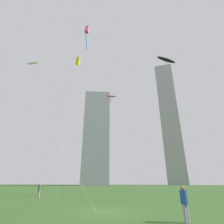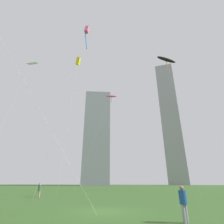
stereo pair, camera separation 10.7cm
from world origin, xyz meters
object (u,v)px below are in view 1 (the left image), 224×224
at_px(person_standing_0, 39,188).
at_px(distant_highrise_1, 169,121).
at_px(person_standing_1, 184,201).
at_px(person_standing_2, 39,189).
at_px(distant_highrise_0, 96,137).
at_px(kite_flying_1, 32,64).
at_px(kite_flying_2, 111,96).
at_px(kite_flying_5, 166,60).
at_px(kite_flying_3, 87,32).
at_px(kite_flying_0, 78,61).

xyz_separation_m(person_standing_0, distant_highrise_1, (38.84, 125.73, 51.69)).
xyz_separation_m(person_standing_1, person_standing_2, (-16.33, 12.61, 0.00)).
xyz_separation_m(person_standing_0, distant_highrise_0, (-16.04, 84.26, 29.70)).
relative_size(distant_highrise_0, distant_highrise_1, 0.58).
relative_size(person_standing_1, kite_flying_1, 0.07).
relative_size(person_standing_2, kite_flying_2, 0.06).
distance_m(distant_highrise_0, distant_highrise_1, 72.21).
distance_m(person_standing_1, person_standing_2, 20.63).
xyz_separation_m(person_standing_1, kite_flying_1, (-23.00, 14.11, 22.95)).
bearing_deg(kite_flying_1, distant_highrise_0, 97.49).
distance_m(person_standing_1, kite_flying_5, 31.82).
bearing_deg(person_standing_2, kite_flying_2, 70.95).
height_order(kite_flying_3, distant_highrise_1, distant_highrise_1).
distance_m(kite_flying_2, distant_highrise_1, 109.96).
relative_size(kite_flying_5, distant_highrise_0, 0.43).
bearing_deg(kite_flying_2, kite_flying_1, -113.93).
height_order(kite_flying_1, kite_flying_3, kite_flying_1).
bearing_deg(distant_highrise_1, kite_flying_0, -103.49).
xyz_separation_m(kite_flying_1, distant_highrise_1, (43.62, 127.16, 28.79)).
bearing_deg(kite_flying_0, person_standing_1, -54.97).
distance_m(kite_flying_3, distant_highrise_0, 98.61).
relative_size(kite_flying_3, distant_highrise_1, 0.20).
distance_m(kite_flying_3, distant_highrise_1, 142.79).
bearing_deg(kite_flying_2, kite_flying_5, -50.67).
relative_size(kite_flying_0, kite_flying_1, 1.45).
bearing_deg(kite_flying_1, kite_flying_3, -30.81).
bearing_deg(distant_highrise_1, person_standing_2, -100.13).
bearing_deg(person_standing_0, distant_highrise_0, 76.86).
bearing_deg(kite_flying_1, kite_flying_5, 12.48).
bearing_deg(distant_highrise_1, person_standing_0, -101.27).
bearing_deg(distant_highrise_1, kite_flying_3, -96.08).
bearing_deg(person_standing_0, kite_flying_1, 172.77).
xyz_separation_m(person_standing_2, kite_flying_2, (4.43, 26.52, 27.27)).
distance_m(kite_flying_0, kite_flying_2, 15.12).
relative_size(person_standing_1, kite_flying_3, 0.08).
relative_size(kite_flying_3, kite_flying_5, 0.80).
bearing_deg(kite_flying_5, kite_flying_2, 129.33).
height_order(person_standing_1, person_standing_2, same).
height_order(person_standing_1, kite_flying_2, kite_flying_2).
distance_m(kite_flying_1, kite_flying_2, 27.70).
xyz_separation_m(person_standing_2, distant_highrise_0, (-17.93, 87.20, 29.75)).
distance_m(person_standing_2, kite_flying_2, 38.29).
height_order(person_standing_2, kite_flying_3, kite_flying_3).
height_order(kite_flying_0, distant_highrise_1, distant_highrise_1).
bearing_deg(kite_flying_0, person_standing_2, -78.55).
bearing_deg(person_standing_2, kite_flying_3, -51.61).
distance_m(kite_flying_0, kite_flying_3, 28.91).
relative_size(person_standing_0, distant_highrise_0, 0.03).
xyz_separation_m(kite_flying_2, distant_highrise_1, (32.52, 102.15, 24.48)).
xyz_separation_m(person_standing_1, kite_flying_5, (3.74, 20.03, 24.44)).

